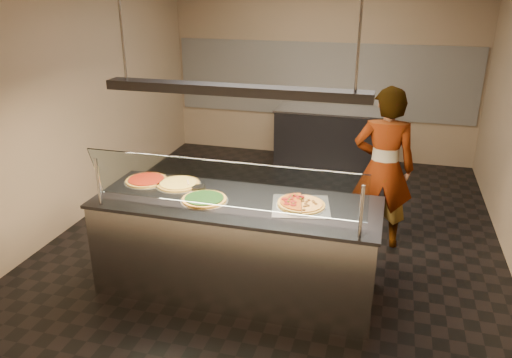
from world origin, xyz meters
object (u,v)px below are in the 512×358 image
(pizza_spinach, at_px, (204,199))
(worker, at_px, (383,168))
(pizza_tomato, at_px, (147,180))
(perforated_tray, at_px, (301,206))
(pizza_cheese, at_px, (178,184))
(serving_counter, at_px, (237,246))
(sneeze_guard, at_px, (223,185))
(pizza_spatula, at_px, (193,184))
(half_pizza_sausage, at_px, (312,205))
(half_pizza_pepperoni, at_px, (290,202))
(heat_lamp_housing, at_px, (234,90))
(prep_table, at_px, (328,137))

(pizza_spinach, bearing_deg, worker, 41.67)
(pizza_tomato, bearing_deg, perforated_tray, -6.40)
(pizza_spinach, height_order, pizza_cheese, pizza_spinach)
(serving_counter, distance_m, perforated_tray, 0.76)
(sneeze_guard, distance_m, pizza_cheese, 0.92)
(pizza_spatula, bearing_deg, pizza_tomato, 178.69)
(half_pizza_sausage, bearing_deg, half_pizza_pepperoni, 179.18)
(pizza_tomato, height_order, heat_lamp_housing, heat_lamp_housing)
(pizza_spatula, distance_m, prep_table, 3.71)
(half_pizza_sausage, distance_m, pizza_cheese, 1.37)
(half_pizza_sausage, height_order, heat_lamp_housing, heat_lamp_housing)
(serving_counter, height_order, half_pizza_pepperoni, half_pizza_pepperoni)
(pizza_tomato, bearing_deg, pizza_spatula, -1.31)
(heat_lamp_housing, bearing_deg, prep_table, 84.74)
(prep_table, bearing_deg, worker, -69.73)
(pizza_tomato, bearing_deg, pizza_spinach, -21.84)
(pizza_cheese, bearing_deg, sneeze_guard, -40.41)
(pizza_tomato, bearing_deg, half_pizza_pepperoni, -6.80)
(pizza_spinach, xyz_separation_m, pizza_cheese, (-0.38, 0.29, -0.00))
(serving_counter, distance_m, pizza_tomato, 1.14)
(prep_table, height_order, heat_lamp_housing, heat_lamp_housing)
(half_pizza_sausage, bearing_deg, pizza_cheese, 172.54)
(half_pizza_pepperoni, distance_m, heat_lamp_housing, 1.10)
(half_pizza_pepperoni, bearing_deg, half_pizza_sausage, -0.82)
(pizza_spinach, relative_size, pizza_tomato, 1.00)
(half_pizza_pepperoni, height_order, worker, worker)
(serving_counter, relative_size, prep_table, 1.56)
(half_pizza_sausage, relative_size, pizza_cheese, 1.01)
(pizza_tomato, distance_m, pizza_spatula, 0.50)
(perforated_tray, relative_size, pizza_spinach, 1.36)
(half_pizza_pepperoni, bearing_deg, perforated_tray, -0.38)
(sneeze_guard, distance_m, pizza_spinach, 0.48)
(serving_counter, height_order, worker, worker)
(sneeze_guard, height_order, pizza_tomato, sneeze_guard)
(pizza_spinach, xyz_separation_m, prep_table, (0.63, 3.86, -0.48))
(sneeze_guard, relative_size, half_pizza_sausage, 5.27)
(pizza_cheese, bearing_deg, perforated_tray, -7.94)
(pizza_spinach, relative_size, heat_lamp_housing, 0.19)
(perforated_tray, bearing_deg, pizza_cheese, 172.06)
(pizza_spinach, bearing_deg, heat_lamp_housing, 13.51)
(half_pizza_pepperoni, height_order, pizza_cheese, half_pizza_pepperoni)
(pizza_tomato, height_order, worker, worker)
(half_pizza_pepperoni, relative_size, pizza_cheese, 1.01)
(serving_counter, distance_m, heat_lamp_housing, 1.48)
(perforated_tray, height_order, worker, worker)
(sneeze_guard, height_order, pizza_spinach, sneeze_guard)
(perforated_tray, height_order, pizza_spatula, pizza_spatula)
(half_pizza_pepperoni, bearing_deg, pizza_tomato, 173.20)
(half_pizza_sausage, distance_m, pizza_spinach, 0.98)
(serving_counter, distance_m, prep_table, 3.81)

